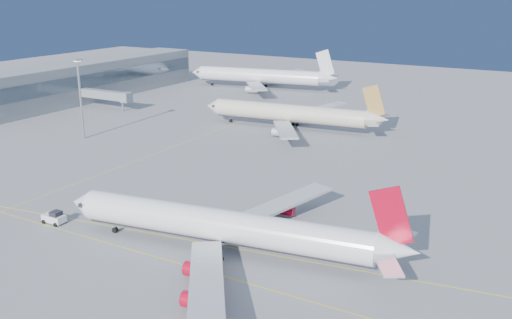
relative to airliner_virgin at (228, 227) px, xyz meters
The scene contains 9 objects.
ground 12.53m from the airliner_virgin, 145.62° to the left, with size 500.00×500.00×0.00m, color slate.
terminal 154.58m from the airliner_virgin, 143.67° to the left, with size 18.40×110.00×15.00m.
jet_bridge 129.29m from the airliner_virgin, 142.58° to the left, with size 23.60×3.60×6.90m.
taxiway_lines 27.91m from the airliner_virgin, 152.03° to the left, with size 118.86×140.00×0.02m.
airliner_virgin is the anchor object (origin of this frame).
airliner_etihad 90.25m from the airliner_virgin, 109.45° to the left, with size 61.23×56.24×15.98m.
airliner_third 163.63m from the airliner_virgin, 117.28° to the left, with size 68.07×62.05×18.31m.
pushback_tug 36.32m from the airliner_virgin, behind, with size 4.53×2.84×2.51m.
light_mast 90.16m from the airliner_virgin, 151.24° to the left, with size 2.03×2.03×23.54m.
Camera 1 is at (57.56, -80.76, 43.34)m, focal length 40.00 mm.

